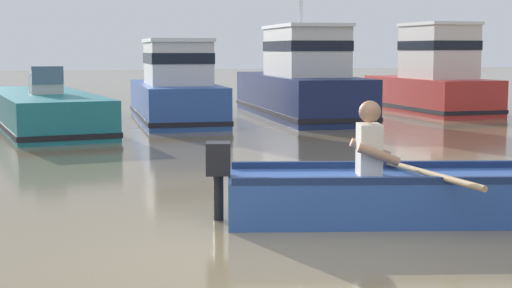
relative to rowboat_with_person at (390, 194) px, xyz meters
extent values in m
plane|color=#7A6B4C|center=(-1.49, -1.12, -0.25)|extent=(120.00, 120.00, 0.00)
cube|color=#2D519E|center=(-0.07, 0.02, -0.03)|extent=(3.28, 1.89, 0.44)
cube|color=navy|center=(0.07, 0.51, 0.22)|extent=(2.95, 0.89, 0.08)
cube|color=navy|center=(-0.20, -0.47, 0.22)|extent=(2.95, 0.89, 0.08)
cube|color=#3C62B2|center=(-0.16, 0.05, 0.15)|extent=(0.54, 1.05, 0.06)
cylinder|color=black|center=(-1.66, 0.46, 0.02)|extent=(0.12, 0.12, 0.54)
cube|color=black|center=(-1.66, 0.46, 0.37)|extent=(0.31, 0.33, 0.32)
cube|color=beige|center=(-0.21, 0.06, 0.45)|extent=(0.30, 0.39, 0.52)
sphere|color=#9E7051|center=(-0.21, 0.06, 0.83)|extent=(0.22, 0.22, 0.22)
cylinder|color=#9E7051|center=(-0.11, 0.26, 0.43)|extent=(0.43, 0.20, 0.23)
cylinder|color=#9E7051|center=(-0.22, -0.17, 0.43)|extent=(0.43, 0.20, 0.23)
cylinder|color=tan|center=(0.23, -0.22, 0.25)|extent=(0.14, 2.00, 0.06)
cube|color=#1E727A|center=(-2.99, 10.38, 0.13)|extent=(2.53, 6.69, 0.77)
cube|color=black|center=(-2.99, 10.38, -0.12)|extent=(2.57, 6.73, 0.10)
cube|color=beige|center=(-2.93, 9.89, 0.74)|extent=(0.69, 0.57, 0.44)
cube|color=slate|center=(-2.91, 9.63, 0.92)|extent=(0.64, 0.11, 0.36)
cube|color=#2D519E|center=(0.07, 11.20, 0.20)|extent=(2.10, 5.32, 0.89)
cube|color=black|center=(0.07, 11.20, -0.09)|extent=(2.14, 5.36, 0.10)
cube|color=silver|center=(0.03, 10.73, 1.12)|extent=(1.50, 2.28, 0.96)
cube|color=black|center=(0.03, 10.73, 1.25)|extent=(1.53, 2.31, 0.24)
cube|color=white|center=(0.03, 10.73, 1.65)|extent=(1.58, 2.39, 0.08)
cube|color=#19234C|center=(3.31, 11.52, 0.27)|extent=(2.41, 6.80, 1.05)
cube|color=black|center=(3.31, 11.52, -0.07)|extent=(2.45, 6.84, 0.10)
cube|color=silver|center=(3.26, 10.92, 1.38)|extent=(1.68, 2.91, 1.16)
cube|color=black|center=(3.26, 10.92, 1.52)|extent=(1.71, 2.94, 0.24)
cube|color=white|center=(3.26, 10.92, 2.00)|extent=(1.76, 3.06, 0.08)
cube|color=#B72D28|center=(7.15, 11.70, 0.22)|extent=(1.81, 4.66, 0.93)
cube|color=black|center=(7.15, 11.70, -0.09)|extent=(1.85, 4.70, 0.10)
cube|color=silver|center=(7.14, 11.28, 1.37)|extent=(1.39, 1.96, 1.38)
cube|color=black|center=(7.14, 11.28, 1.55)|extent=(1.42, 2.00, 0.24)
cube|color=white|center=(7.14, 11.28, 2.10)|extent=(1.46, 2.06, 0.08)
camera|label=1|loc=(-3.55, -6.87, 1.44)|focal=54.26mm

